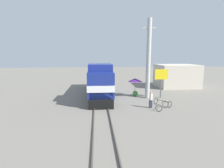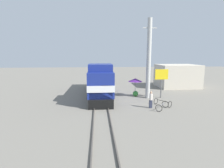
{
  "view_description": "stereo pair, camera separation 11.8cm",
  "coord_description": "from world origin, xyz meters",
  "px_view_note": "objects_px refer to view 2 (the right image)",
  "views": [
    {
      "loc": [
        -0.43,
        -21.42,
        5.56
      ],
      "look_at": [
        1.2,
        -3.14,
        2.5
      ],
      "focal_mm": 28.0,
      "sensor_mm": 36.0,
      "label": 1
    },
    {
      "loc": [
        -0.31,
        -21.43,
        5.56
      ],
      "look_at": [
        1.2,
        -3.14,
        2.5
      ],
      "focal_mm": 28.0,
      "sensor_mm": 36.0,
      "label": 2
    }
  ],
  "objects_px": {
    "utility_pole": "(149,59)",
    "bicycle": "(163,103)",
    "vendor_umbrella": "(135,80)",
    "billboard_sign": "(162,77)",
    "locomotive": "(100,81)",
    "bicycle_spare": "(162,106)",
    "person_bystander": "(151,99)"
  },
  "relations": [
    {
      "from": "utility_pole",
      "to": "bicycle",
      "type": "height_order",
      "value": "utility_pole"
    },
    {
      "from": "person_bystander",
      "to": "bicycle_spare",
      "type": "xyz_separation_m",
      "value": [
        1.02,
        -0.62,
        -0.62
      ]
    },
    {
      "from": "locomotive",
      "to": "bicycle_spare",
      "type": "distance_m",
      "value": 9.62
    },
    {
      "from": "utility_pole",
      "to": "vendor_umbrella",
      "type": "xyz_separation_m",
      "value": [
        -1.45,
        0.99,
        -2.83
      ]
    },
    {
      "from": "utility_pole",
      "to": "bicycle",
      "type": "xyz_separation_m",
      "value": [
        0.61,
        -3.79,
        -4.7
      ]
    },
    {
      "from": "billboard_sign",
      "to": "vendor_umbrella",
      "type": "bearing_deg",
      "value": 160.82
    },
    {
      "from": "locomotive",
      "to": "person_bystander",
      "type": "relative_size",
      "value": 7.84
    },
    {
      "from": "locomotive",
      "to": "billboard_sign",
      "type": "height_order",
      "value": "locomotive"
    },
    {
      "from": "vendor_umbrella",
      "to": "billboard_sign",
      "type": "height_order",
      "value": "billboard_sign"
    },
    {
      "from": "bicycle",
      "to": "vendor_umbrella",
      "type": "bearing_deg",
      "value": 78.09
    },
    {
      "from": "locomotive",
      "to": "person_bystander",
      "type": "height_order",
      "value": "locomotive"
    },
    {
      "from": "person_bystander",
      "to": "bicycle_spare",
      "type": "relative_size",
      "value": 1.01
    },
    {
      "from": "locomotive",
      "to": "bicycle_spare",
      "type": "height_order",
      "value": "locomotive"
    },
    {
      "from": "locomotive",
      "to": "bicycle",
      "type": "relative_size",
      "value": 7.39
    },
    {
      "from": "bicycle",
      "to": "bicycle_spare",
      "type": "relative_size",
      "value": 1.07
    },
    {
      "from": "vendor_umbrella",
      "to": "bicycle",
      "type": "distance_m",
      "value": 5.53
    },
    {
      "from": "bicycle",
      "to": "locomotive",
      "type": "bearing_deg",
      "value": 103.96
    },
    {
      "from": "locomotive",
      "to": "billboard_sign",
      "type": "bearing_deg",
      "value": -15.48
    },
    {
      "from": "bicycle",
      "to": "utility_pole",
      "type": "bearing_deg",
      "value": 63.94
    },
    {
      "from": "utility_pole",
      "to": "billboard_sign",
      "type": "xyz_separation_m",
      "value": [
        1.74,
        -0.12,
        -2.29
      ]
    },
    {
      "from": "person_bystander",
      "to": "bicycle",
      "type": "relative_size",
      "value": 0.94
    },
    {
      "from": "billboard_sign",
      "to": "bicycle",
      "type": "relative_size",
      "value": 1.96
    },
    {
      "from": "locomotive",
      "to": "vendor_umbrella",
      "type": "xyz_separation_m",
      "value": [
        4.73,
        -1.09,
        0.26
      ]
    },
    {
      "from": "billboard_sign",
      "to": "person_bystander",
      "type": "distance_m",
      "value": 5.37
    },
    {
      "from": "locomotive",
      "to": "utility_pole",
      "type": "xyz_separation_m",
      "value": [
        6.18,
        -2.07,
        3.08
      ]
    },
    {
      "from": "billboard_sign",
      "to": "bicycle_spare",
      "type": "distance_m",
      "value": 5.72
    },
    {
      "from": "vendor_umbrella",
      "to": "billboard_sign",
      "type": "xyz_separation_m",
      "value": [
        3.19,
        -1.11,
        0.54
      ]
    },
    {
      "from": "locomotive",
      "to": "bicycle",
      "type": "distance_m",
      "value": 9.12
    },
    {
      "from": "locomotive",
      "to": "bicycle_spare",
      "type": "relative_size",
      "value": 7.89
    },
    {
      "from": "billboard_sign",
      "to": "bicycle",
      "type": "distance_m",
      "value": 4.53
    },
    {
      "from": "locomotive",
      "to": "bicycle",
      "type": "xyz_separation_m",
      "value": [
        6.8,
        -5.86,
        -1.62
      ]
    },
    {
      "from": "utility_pole",
      "to": "bicycle",
      "type": "bearing_deg",
      "value": -80.8
    }
  ]
}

